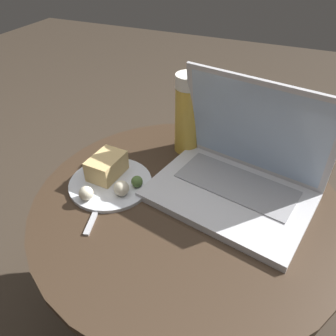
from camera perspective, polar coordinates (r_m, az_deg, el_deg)
name	(u,v)px	position (r m, az deg, el deg)	size (l,w,h in m)	color
ground_plane	(182,313)	(1.15, 2.44, -23.89)	(6.00, 6.00, 0.00)	#382D23
table	(186,236)	(0.85, 3.10, -11.72)	(0.71, 0.71, 0.50)	#515156
laptop	(238,173)	(0.77, 12.08, -0.83)	(0.40, 0.32, 0.26)	silver
beer_glass	(188,114)	(0.87, 3.48, 9.34)	(0.07, 0.07, 0.22)	gold
snack_plate	(109,176)	(0.80, -10.16, -1.45)	(0.20, 0.20, 0.06)	silver
fork	(101,200)	(0.77, -11.58, -5.47)	(0.07, 0.18, 0.01)	#B2B2B7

